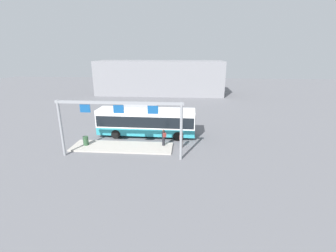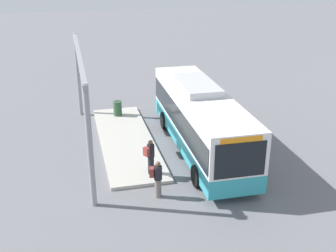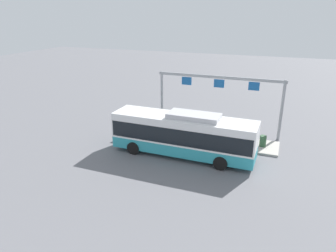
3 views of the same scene
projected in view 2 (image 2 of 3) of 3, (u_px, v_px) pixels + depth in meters
ground_plane at (199, 149)px, 22.07m from camera, size 120.00×120.00×0.00m
platform_curb at (126, 140)px, 22.93m from camera, size 10.00×2.80×0.16m
bus_main at (200, 117)px, 21.39m from camera, size 10.86×2.82×3.46m
person_boarding at (150, 156)px, 18.99m from camera, size 0.53×0.61×1.67m
person_waiting_near at (157, 178)px, 17.43m from camera, size 0.42×0.58×1.67m
platform_sign_gantry at (81, 79)px, 20.54m from camera, size 11.12×0.24×5.20m
trash_bin at (118, 108)px, 26.08m from camera, size 0.52×0.52×0.90m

